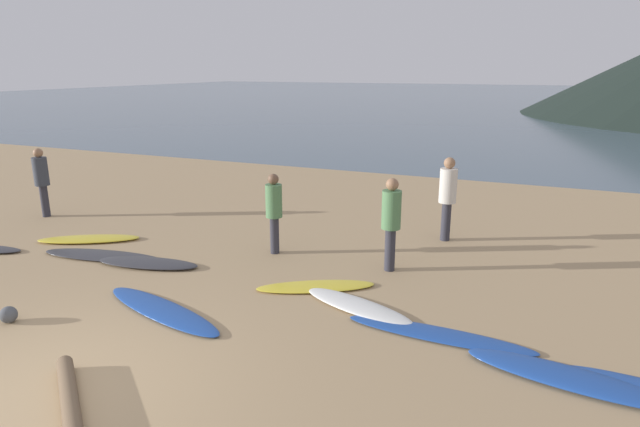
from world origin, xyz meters
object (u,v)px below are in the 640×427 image
at_px(surfboard_3, 148,263).
at_px(person_0, 41,177).
at_px(surfboard_8, 571,378).
at_px(person_3, 274,207).
at_px(beach_rock_near, 8,315).
at_px(surfboard_6, 357,306).
at_px(person_1, 448,192).
at_px(surfboard_5, 316,286).
at_px(surfboard_1, 89,239).
at_px(surfboard_7, 439,334).
at_px(person_2, 391,217).
at_px(surfboard_4, 162,310).
at_px(surfboard_2, 102,255).
at_px(driftwood_log, 72,417).

distance_m(surfboard_3, person_0, 4.96).
bearing_deg(surfboard_8, person_3, 162.03).
xyz_separation_m(surfboard_3, beach_rock_near, (-0.29, -2.59, 0.07)).
relative_size(surfboard_6, person_3, 1.23).
xyz_separation_m(surfboard_6, person_1, (0.61, 3.87, 1.00)).
bearing_deg(beach_rock_near, surfboard_5, 38.60).
distance_m(surfboard_1, person_3, 4.14).
xyz_separation_m(surfboard_6, beach_rock_near, (-4.45, -2.38, 0.08)).
distance_m(surfboard_1, person_0, 2.81).
relative_size(surfboard_7, person_3, 1.63).
distance_m(person_1, person_2, 2.22).
xyz_separation_m(surfboard_1, person_3, (3.96, 0.86, 0.89)).
bearing_deg(surfboard_4, beach_rock_near, -131.63).
xyz_separation_m(surfboard_2, surfboard_4, (2.62, -1.49, 0.00)).
relative_size(surfboard_2, surfboard_6, 1.26).
distance_m(surfboard_8, beach_rock_near, 7.52).
bearing_deg(driftwood_log, person_1, 72.43).
relative_size(surfboard_2, surfboard_5, 1.25).
bearing_deg(surfboard_5, surfboard_7, -50.82).
xyz_separation_m(surfboard_5, surfboard_7, (2.19, -0.86, 0.00)).
distance_m(surfboard_5, surfboard_6, 1.00).
distance_m(surfboard_1, surfboard_6, 6.34).
distance_m(surfboard_6, person_2, 1.98).
bearing_deg(surfboard_2, person_1, 22.07).
distance_m(surfboard_3, surfboard_4, 2.11).
bearing_deg(person_2, surfboard_8, 179.16).
distance_m(surfboard_1, person_2, 6.41).
bearing_deg(surfboard_1, surfboard_8, -39.42).
height_order(surfboard_1, surfboard_3, surfboard_3).
bearing_deg(person_0, beach_rock_near, 144.92).
height_order(surfboard_5, person_1, person_1).
relative_size(surfboard_1, surfboard_7, 0.80).
bearing_deg(person_3, beach_rock_near, -114.51).
xyz_separation_m(person_0, person_2, (8.71, -0.20, 0.01)).
relative_size(surfboard_5, person_2, 1.16).
relative_size(surfboard_6, surfboard_8, 0.82).
bearing_deg(person_3, surfboard_2, -149.99).
bearing_deg(driftwood_log, beach_rock_near, 153.11).
relative_size(surfboard_4, surfboard_8, 1.07).
relative_size(surfboard_1, person_2, 1.23).
xyz_separation_m(surfboard_7, driftwood_log, (-3.09, -3.33, 0.06)).
bearing_deg(person_1, surfboard_4, 61.07).
relative_size(surfboard_3, surfboard_8, 0.81).
height_order(surfboard_4, surfboard_5, surfboard_4).
bearing_deg(surfboard_3, surfboard_6, -14.39).
height_order(surfboard_4, person_2, person_2).
relative_size(person_0, driftwood_log, 0.71).
relative_size(surfboard_2, surfboard_7, 0.96).
bearing_deg(surfboard_1, surfboard_7, -38.12).
height_order(surfboard_8, person_1, person_1).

